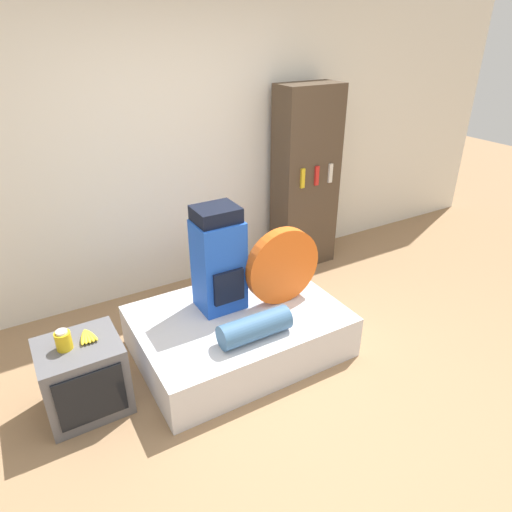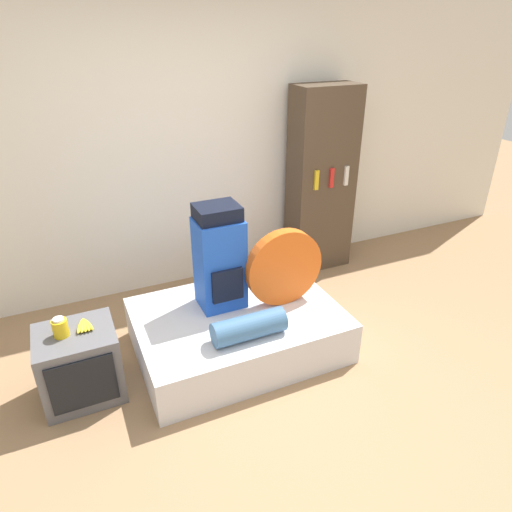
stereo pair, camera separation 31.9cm
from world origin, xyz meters
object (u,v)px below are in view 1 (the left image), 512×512
backpack (219,260)px  sleeping_roll (255,327)px  bookshelf (305,179)px  canister (63,340)px  tent_bag (282,266)px  television (84,377)px

backpack → sleeping_roll: backpack is taller
sleeping_roll → bookshelf: 1.96m
backpack → bookshelf: (1.39, 0.83, 0.17)m
sleeping_roll → canister: canister is taller
canister → sleeping_roll: bearing=-14.6°
bookshelf → sleeping_roll: bearing=-135.9°
tent_bag → sleeping_roll: 0.58m
canister → bookshelf: 2.76m
backpack → canister: backpack is taller
tent_bag → canister: 1.62m
backpack → tent_bag: size_ratio=1.33×
tent_bag → television: size_ratio=1.20×
television → sleeping_roll: bearing=-15.1°
sleeping_roll → television: size_ratio=1.02×
sleeping_roll → television: (-1.12, 0.30, -0.18)m
canister → bookshelf: size_ratio=0.07×
tent_bag → canister: size_ratio=4.57×
tent_bag → bookshelf: (0.93, 1.00, 0.26)m
backpack → sleeping_roll: bearing=-87.1°
backpack → sleeping_roll: size_ratio=1.55×
television → canister: (-0.07, 0.01, 0.32)m
canister → backpack: bearing=8.9°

